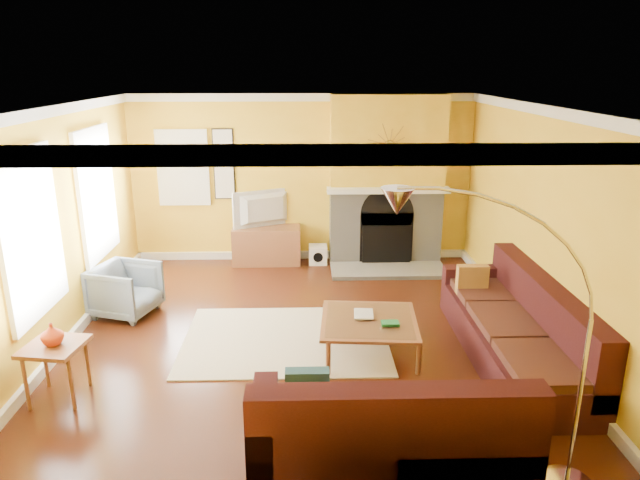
{
  "coord_description": "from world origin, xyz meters",
  "views": [
    {
      "loc": [
        0.03,
        -6.14,
        3.12
      ],
      "look_at": [
        0.22,
        0.4,
        1.11
      ],
      "focal_mm": 32.0,
      "sensor_mm": 36.0,
      "label": 1
    }
  ],
  "objects_px": {
    "sectional_sofa": "(417,338)",
    "media_console": "(267,245)",
    "armchair": "(126,290)",
    "coffee_table": "(369,336)",
    "arc_lamp": "(497,352)",
    "side_table": "(58,371)"
  },
  "relations": [
    {
      "from": "sectional_sofa",
      "to": "media_console",
      "type": "bearing_deg",
      "value": 115.55
    },
    {
      "from": "media_console",
      "to": "armchair",
      "type": "bearing_deg",
      "value": -130.56
    },
    {
      "from": "coffee_table",
      "to": "media_console",
      "type": "xyz_separation_m",
      "value": [
        -1.33,
        3.13,
        0.09
      ]
    },
    {
      "from": "coffee_table",
      "to": "arc_lamp",
      "type": "bearing_deg",
      "value": -73.76
    },
    {
      "from": "armchair",
      "to": "side_table",
      "type": "bearing_deg",
      "value": -164.48
    },
    {
      "from": "arc_lamp",
      "to": "side_table",
      "type": "bearing_deg",
      "value": 159.71
    },
    {
      "from": "media_console",
      "to": "arc_lamp",
      "type": "height_order",
      "value": "arc_lamp"
    },
    {
      "from": "side_table",
      "to": "armchair",
      "type": "bearing_deg",
      "value": 87.68
    },
    {
      "from": "media_console",
      "to": "arc_lamp",
      "type": "bearing_deg",
      "value": -69.72
    },
    {
      "from": "side_table",
      "to": "media_console",
      "type": "bearing_deg",
      "value": 65.7
    },
    {
      "from": "armchair",
      "to": "arc_lamp",
      "type": "relative_size",
      "value": 0.31
    },
    {
      "from": "sectional_sofa",
      "to": "coffee_table",
      "type": "height_order",
      "value": "sectional_sofa"
    },
    {
      "from": "coffee_table",
      "to": "arc_lamp",
      "type": "distance_m",
      "value": 2.49
    },
    {
      "from": "sectional_sofa",
      "to": "side_table",
      "type": "relative_size",
      "value": 6.24
    },
    {
      "from": "media_console",
      "to": "sectional_sofa",
      "type": "bearing_deg",
      "value": -64.45
    },
    {
      "from": "sectional_sofa",
      "to": "coffee_table",
      "type": "bearing_deg",
      "value": 128.12
    },
    {
      "from": "armchair",
      "to": "arc_lamp",
      "type": "xyz_separation_m",
      "value": [
        3.67,
        -3.34,
        0.84
      ]
    },
    {
      "from": "armchair",
      "to": "side_table",
      "type": "relative_size",
      "value": 1.29
    },
    {
      "from": "media_console",
      "to": "side_table",
      "type": "xyz_separation_m",
      "value": [
        -1.78,
        -3.95,
        -0.01
      ]
    },
    {
      "from": "sectional_sofa",
      "to": "side_table",
      "type": "xyz_separation_m",
      "value": [
        -3.54,
        -0.27,
        -0.16
      ]
    },
    {
      "from": "arc_lamp",
      "to": "coffee_table",
      "type": "bearing_deg",
      "value": 106.24
    },
    {
      "from": "sectional_sofa",
      "to": "arc_lamp",
      "type": "distance_m",
      "value": 1.82
    }
  ]
}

